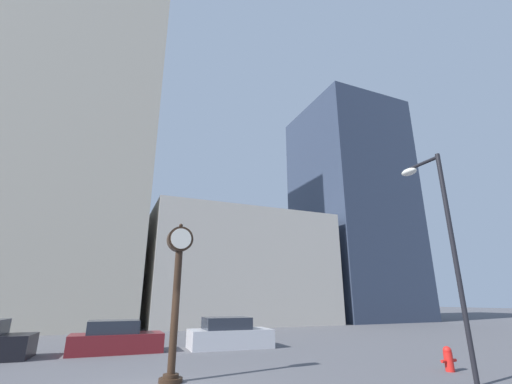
{
  "coord_description": "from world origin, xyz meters",
  "views": [
    {
      "loc": [
        -1.38,
        -9.11,
        2.2
      ],
      "look_at": [
        7.1,
        10.8,
        9.03
      ],
      "focal_mm": 24.0,
      "sensor_mm": 36.0,
      "label": 1
    }
  ],
  "objects_px": {
    "car_maroon": "(116,339)",
    "fire_hydrant_near": "(448,359)",
    "car_silver": "(229,335)",
    "street_clock": "(177,285)",
    "street_lamp_right": "(439,225)"
  },
  "relations": [
    {
      "from": "car_maroon",
      "to": "street_clock",
      "type": "bearing_deg",
      "value": -78.02
    },
    {
      "from": "street_clock",
      "to": "car_maroon",
      "type": "xyz_separation_m",
      "value": [
        -1.28,
        6.55,
        -2.07
      ]
    },
    {
      "from": "car_maroon",
      "to": "street_lamp_right",
      "type": "relative_size",
      "value": 0.58
    },
    {
      "from": "car_maroon",
      "to": "fire_hydrant_near",
      "type": "xyz_separation_m",
      "value": [
        9.8,
        -8.52,
        -0.18
      ]
    },
    {
      "from": "fire_hydrant_near",
      "to": "car_silver",
      "type": "bearing_deg",
      "value": 120.38
    },
    {
      "from": "car_maroon",
      "to": "car_silver",
      "type": "height_order",
      "value": "car_silver"
    },
    {
      "from": "street_lamp_right",
      "to": "car_silver",
      "type": "bearing_deg",
      "value": 111.3
    },
    {
      "from": "car_maroon",
      "to": "street_lamp_right",
      "type": "height_order",
      "value": "street_lamp_right"
    },
    {
      "from": "street_clock",
      "to": "car_silver",
      "type": "xyz_separation_m",
      "value": [
        3.78,
        6.1,
        -2.05
      ]
    },
    {
      "from": "car_silver",
      "to": "fire_hydrant_near",
      "type": "distance_m",
      "value": 9.36
    },
    {
      "from": "car_maroon",
      "to": "fire_hydrant_near",
      "type": "distance_m",
      "value": 12.98
    },
    {
      "from": "street_clock",
      "to": "car_silver",
      "type": "height_order",
      "value": "street_clock"
    },
    {
      "from": "car_maroon",
      "to": "car_silver",
      "type": "bearing_deg",
      "value": -4.09
    },
    {
      "from": "street_clock",
      "to": "car_maroon",
      "type": "bearing_deg",
      "value": 101.06
    },
    {
      "from": "street_lamp_right",
      "to": "street_clock",
      "type": "bearing_deg",
      "value": 156.24
    }
  ]
}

